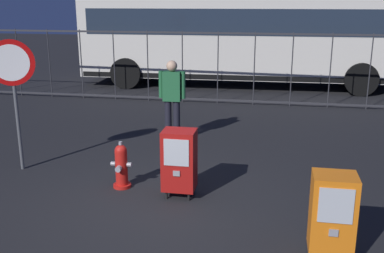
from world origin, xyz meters
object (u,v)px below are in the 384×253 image
at_px(newspaper_box_secondary, 179,160).
at_px(bus_near, 242,34).
at_px(pedestrian, 172,96).
at_px(stop_sign, 13,78).
at_px(fire_hydrant, 121,166).
at_px(newspaper_box_primary, 332,213).

bearing_deg(newspaper_box_secondary, bus_near, 88.77).
bearing_deg(newspaper_box_secondary, pedestrian, 104.74).
xyz_separation_m(stop_sign, bus_near, (3.12, 8.72, 0.11)).
distance_m(fire_hydrant, bus_near, 9.33).
xyz_separation_m(fire_hydrant, pedestrian, (0.25, 2.52, 0.60)).
bearing_deg(pedestrian, newspaper_box_primary, -56.14).
xyz_separation_m(newspaper_box_secondary, pedestrian, (-0.71, 2.68, 0.38)).
xyz_separation_m(fire_hydrant, newspaper_box_primary, (2.98, -1.55, 0.22)).
relative_size(newspaper_box_secondary, bus_near, 0.10).
height_order(fire_hydrant, newspaper_box_primary, newspaper_box_primary).
xyz_separation_m(newspaper_box_secondary, bus_near, (0.20, 9.32, 1.14)).
distance_m(fire_hydrant, pedestrian, 2.60).
distance_m(newspaper_box_primary, newspaper_box_secondary, 2.46).
bearing_deg(stop_sign, pedestrian, 43.24).
bearing_deg(newspaper_box_primary, newspaper_box_secondary, 145.57).
bearing_deg(newspaper_box_secondary, newspaper_box_primary, -34.43).
height_order(newspaper_box_primary, pedestrian, pedestrian).
relative_size(newspaper_box_primary, pedestrian, 0.61).
distance_m(stop_sign, pedestrian, 3.11).
relative_size(stop_sign, bus_near, 0.21).
height_order(newspaper_box_primary, stop_sign, stop_sign).
bearing_deg(newspaper_box_secondary, fire_hydrant, 170.46).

